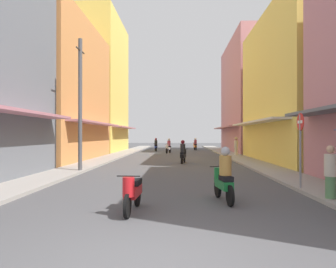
% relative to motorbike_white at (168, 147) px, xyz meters
% --- Properties ---
extents(ground_plane, '(107.38, 107.38, 0.00)m').
position_rel_motorbike_white_xyz_m(ground_plane, '(0.69, -8.50, -0.70)').
color(ground_plane, '#4C4C4F').
extents(sidewalk_left, '(1.86, 56.81, 0.12)m').
position_rel_motorbike_white_xyz_m(sidewalk_left, '(-4.62, -8.50, -0.64)').
color(sidewalk_left, '#9E9991').
rests_on(sidewalk_left, ground).
extents(sidewalk_right, '(1.86, 56.81, 0.12)m').
position_rel_motorbike_white_xyz_m(sidewalk_right, '(6.00, -8.50, -0.64)').
color(sidewalk_right, '#9E9991').
rests_on(sidewalk_right, ground).
extents(building_left_mid, '(7.05, 12.38, 10.44)m').
position_rel_motorbike_white_xyz_m(building_left_mid, '(-8.54, -9.73, 4.51)').
color(building_left_mid, '#D88C4C').
rests_on(building_left_mid, ground).
extents(building_left_far, '(7.05, 10.88, 15.12)m').
position_rel_motorbike_white_xyz_m(building_left_far, '(-8.54, 2.39, 6.85)').
color(building_left_far, '#EFD159').
rests_on(building_left_far, ground).
extents(building_right_mid, '(7.05, 13.12, 10.35)m').
position_rel_motorbike_white_xyz_m(building_right_mid, '(9.92, -11.18, 4.47)').
color(building_right_mid, '#EFD159').
rests_on(building_right_mid, ground).
extents(building_right_far, '(7.05, 13.65, 12.70)m').
position_rel_motorbike_white_xyz_m(building_right_far, '(9.92, 3.16, 5.64)').
color(building_right_far, '#B7727F').
rests_on(building_right_far, ground).
extents(motorbike_white, '(0.65, 1.78, 1.58)m').
position_rel_motorbike_white_xyz_m(motorbike_white, '(0.00, 0.00, 0.00)').
color(motorbike_white, black).
rests_on(motorbike_white, ground).
extents(motorbike_black, '(0.57, 1.80, 1.58)m').
position_rel_motorbike_white_xyz_m(motorbike_black, '(1.39, -12.10, 0.00)').
color(motorbike_black, black).
rests_on(motorbike_black, ground).
extents(motorbike_orange, '(0.55, 1.81, 1.58)m').
position_rel_motorbike_white_xyz_m(motorbike_orange, '(3.18, 6.56, 0.00)').
color(motorbike_orange, black).
rests_on(motorbike_orange, ground).
extents(motorbike_blue, '(0.60, 1.79, 1.58)m').
position_rel_motorbike_white_xyz_m(motorbike_blue, '(-1.63, 3.81, 0.00)').
color(motorbike_blue, black).
rests_on(motorbike_blue, ground).
extents(motorbike_red, '(0.55, 1.81, 0.96)m').
position_rel_motorbike_white_xyz_m(motorbike_red, '(-0.04, -25.72, -0.20)').
color(motorbike_red, black).
rests_on(motorbike_red, ground).
extents(motorbike_green, '(0.56, 1.80, 1.58)m').
position_rel_motorbike_white_xyz_m(motorbike_green, '(2.39, -24.40, 0.00)').
color(motorbike_green, black).
rests_on(motorbike_green, ground).
extents(pedestrian_crossing, '(0.44, 0.44, 1.76)m').
position_rel_motorbike_white_xyz_m(pedestrian_crossing, '(6.24, -5.01, 0.29)').
color(pedestrian_crossing, beige).
rests_on(pedestrian_crossing, ground).
extents(pedestrian_far, '(0.34, 0.34, 1.62)m').
position_rel_motorbike_white_xyz_m(pedestrian_far, '(5.38, -24.41, 0.10)').
color(pedestrian_far, '#598C59').
rests_on(pedestrian_far, ground).
extents(utility_pole, '(0.20, 1.20, 6.85)m').
position_rel_motorbike_white_xyz_m(utility_pole, '(-3.94, -17.53, 2.80)').
color(utility_pole, '#4C4C4F').
rests_on(utility_pole, ground).
extents(street_sign_no_entry, '(0.07, 0.60, 2.65)m').
position_rel_motorbike_white_xyz_m(street_sign_no_entry, '(5.22, -22.64, 1.01)').
color(street_sign_no_entry, gray).
rests_on(street_sign_no_entry, ground).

